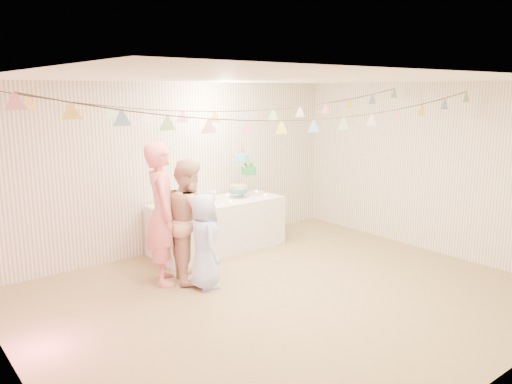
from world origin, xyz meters
TOP-DOWN VIEW (x-y plane):
  - floor at (0.00, 0.00)m, footprint 6.00×6.00m
  - ceiling at (0.00, 0.00)m, footprint 6.00×6.00m
  - back_wall at (0.00, 2.50)m, footprint 6.00×6.00m
  - front_wall at (0.00, -2.50)m, footprint 6.00×6.00m
  - left_wall at (-3.00, 0.00)m, footprint 5.00×5.00m
  - right_wall at (3.00, 0.00)m, footprint 5.00×5.00m
  - table at (0.41, 2.04)m, footprint 2.10×0.84m
  - cake_stand at (0.96, 2.09)m, footprint 0.64×0.38m
  - cake_bottom at (0.81, 2.03)m, footprint 0.31×0.31m
  - cake_middle at (1.14, 2.18)m, footprint 0.27×0.27m
  - cake_top_tier at (0.90, 2.06)m, footprint 0.25×0.25m
  - platter at (-0.08, 1.99)m, footprint 0.32×0.32m
  - posy at (0.36, 2.09)m, footprint 0.14×0.14m
  - person_adult_a at (-0.91, 1.33)m, footprint 0.67×0.79m
  - person_adult_b at (-0.58, 1.22)m, footprint 0.83×0.94m
  - person_child at (-0.59, 0.85)m, footprint 0.52×0.67m
  - bunting_back at (0.00, 1.10)m, footprint 5.60×1.10m
  - bunting_front at (0.00, -0.20)m, footprint 5.60×0.90m
  - tealight_0 at (-0.39, 1.89)m, footprint 0.04×0.04m
  - tealight_1 at (0.06, 2.22)m, footprint 0.04×0.04m
  - tealight_2 at (0.51, 1.82)m, footprint 0.04×0.04m
  - tealight_3 at (0.76, 2.26)m, footprint 0.04×0.04m
  - tealight_4 at (1.23, 1.86)m, footprint 0.04×0.04m
  - tealight_5 at (1.31, 2.19)m, footprint 0.04×0.04m

SIDE VIEW (x-z plane):
  - floor at x=0.00m, z-range 0.00..0.00m
  - table at x=0.41m, z-range 0.00..0.79m
  - person_child at x=-0.59m, z-range 0.00..1.22m
  - platter at x=-0.08m, z-range 0.75..0.77m
  - tealight_0 at x=-0.39m, z-range 0.79..0.82m
  - tealight_1 at x=0.06m, z-range 0.79..0.82m
  - tealight_2 at x=0.51m, z-range 0.79..0.82m
  - tealight_3 at x=0.76m, z-range 0.79..0.82m
  - tealight_4 at x=1.23m, z-range 0.79..0.82m
  - tealight_5 at x=1.31m, z-range 0.79..0.82m
  - person_adult_b at x=-0.58m, z-range 0.00..1.61m
  - posy at x=0.36m, z-range 0.75..0.91m
  - cake_bottom at x=0.81m, z-range 0.76..0.91m
  - person_adult_a at x=-0.91m, z-range 0.00..1.85m
  - cake_middle at x=1.14m, z-range 1.00..1.22m
  - cake_stand at x=0.96m, z-range 0.75..1.47m
  - back_wall at x=0.00m, z-range 1.30..1.30m
  - front_wall at x=0.00m, z-range 1.30..1.30m
  - left_wall at x=-3.00m, z-range 1.30..1.30m
  - right_wall at x=3.00m, z-range 1.30..1.30m
  - cake_top_tier at x=0.90m, z-range 1.28..1.47m
  - bunting_front at x=0.00m, z-range 2.14..2.50m
  - bunting_back at x=0.00m, z-range 2.15..2.55m
  - ceiling at x=0.00m, z-range 2.60..2.60m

